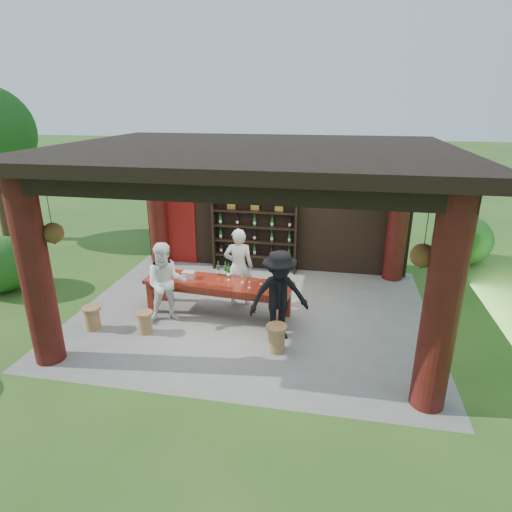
% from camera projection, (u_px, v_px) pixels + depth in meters
% --- Properties ---
extents(ground, '(90.00, 90.00, 0.00)m').
position_uv_depth(ground, '(252.00, 312.00, 9.22)').
color(ground, '#2D5119').
rests_on(ground, ground).
extents(pavilion, '(7.50, 6.00, 3.60)m').
position_uv_depth(pavilion, '(256.00, 211.00, 8.89)').
color(pavilion, slate).
rests_on(pavilion, ground).
extents(wine_shelf, '(2.24, 0.34, 1.97)m').
position_uv_depth(wine_shelf, '(255.00, 234.00, 11.22)').
color(wine_shelf, black).
rests_on(wine_shelf, ground).
extents(tasting_table, '(3.16, 1.05, 0.75)m').
position_uv_depth(tasting_table, '(218.00, 287.00, 8.95)').
color(tasting_table, '#57170C').
rests_on(tasting_table, ground).
extents(stool_near_left, '(0.34, 0.34, 0.44)m').
position_uv_depth(stool_near_left, '(145.00, 322.00, 8.35)').
color(stool_near_left, brown).
rests_on(stool_near_left, ground).
extents(stool_near_right, '(0.39, 0.39, 0.51)m').
position_uv_depth(stool_near_right, '(276.00, 338.00, 7.72)').
color(stool_near_right, brown).
rests_on(stool_near_right, ground).
extents(stool_far_left, '(0.37, 0.37, 0.48)m').
position_uv_depth(stool_far_left, '(92.00, 317.00, 8.47)').
color(stool_far_left, brown).
rests_on(stool_far_left, ground).
extents(host, '(0.70, 0.52, 1.75)m').
position_uv_depth(host, '(239.00, 267.00, 9.34)').
color(host, silver).
rests_on(host, ground).
extents(guest_woman, '(1.01, 0.91, 1.69)m').
position_uv_depth(guest_woman, '(166.00, 283.00, 8.58)').
color(guest_woman, white).
rests_on(guest_woman, ground).
extents(guest_man, '(1.31, 1.07, 1.76)m').
position_uv_depth(guest_man, '(279.00, 296.00, 7.94)').
color(guest_man, black).
rests_on(guest_man, ground).
extents(table_bottles, '(0.33, 0.17, 0.31)m').
position_uv_depth(table_bottles, '(224.00, 269.00, 9.14)').
color(table_bottles, '#194C1E').
rests_on(table_bottles, tasting_table).
extents(table_glasses, '(0.91, 0.38, 0.15)m').
position_uv_depth(table_glasses, '(249.00, 281.00, 8.74)').
color(table_glasses, silver).
rests_on(table_glasses, tasting_table).
extents(napkin_basket, '(0.27, 0.20, 0.14)m').
position_uv_depth(napkin_basket, '(189.00, 275.00, 9.07)').
color(napkin_basket, '#BF6672').
rests_on(napkin_basket, tasting_table).
extents(shrubs, '(19.30, 9.42, 1.36)m').
position_uv_depth(shrubs, '(402.00, 291.00, 8.91)').
color(shrubs, '#194C14').
rests_on(shrubs, ground).
extents(trees, '(22.35, 9.57, 4.80)m').
position_uv_depth(trees, '(430.00, 151.00, 8.35)').
color(trees, '#3F2819').
rests_on(trees, ground).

